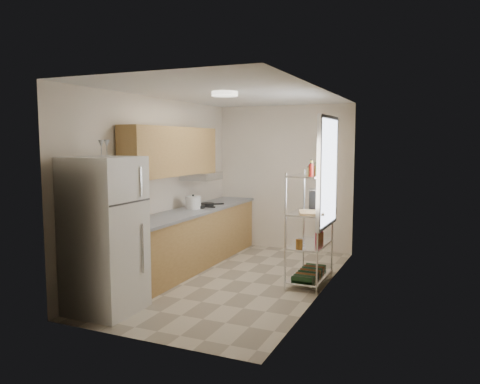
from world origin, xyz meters
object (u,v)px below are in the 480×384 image
Objects in this scene: rice_cooker at (193,203)px; frying_pan_large at (196,207)px; cutting_board at (311,213)px; espresso_machine at (315,199)px; refrigerator at (105,235)px.

rice_cooker is 0.87× the size of frying_pan_large.
frying_pan_large is 2.08m from cutting_board.
espresso_machine is at bearing -15.18° from frying_pan_large.
frying_pan_large is 0.96× the size of espresso_machine.
refrigerator is 4.55× the size of cutting_board.
cutting_board is (1.94, 1.76, 0.13)m from refrigerator.
refrigerator is 2.20m from rice_cooker.
cutting_board is at bearing 42.13° from refrigerator.
cutting_board is 1.34× the size of espresso_machine.
cutting_board is (2.01, -0.52, 0.10)m from frying_pan_large.
rice_cooker is 0.62× the size of cutting_board.
espresso_machine reaches higher than rice_cooker.
refrigerator reaches higher than rice_cooker.
refrigerator reaches higher than cutting_board.
espresso_machine is (1.97, -0.17, 0.23)m from frying_pan_large.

